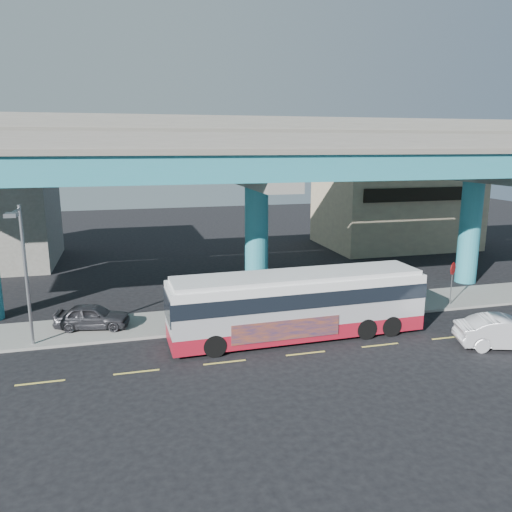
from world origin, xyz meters
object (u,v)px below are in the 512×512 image
object	(u,v)px
parked_car	(92,316)
street_lamp	(22,257)
stop_sign	(453,274)
transit_bus	(298,302)
sedan	(507,332)

from	to	relation	value
parked_car	street_lamp	xyz separation A→B (m)	(-2.79, -2.10, 3.92)
stop_sign	street_lamp	bearing A→B (deg)	170.30
transit_bus	street_lamp	distance (m)	13.65
parked_car	stop_sign	bearing A→B (deg)	-82.09
transit_bus	sedan	bearing A→B (deg)	-24.26
transit_bus	parked_car	distance (m)	11.15
sedan	parked_car	size ratio (longest dim) A/B	1.23
transit_bus	parked_car	xyz separation A→B (m)	(-10.46, 3.70, -1.07)
street_lamp	transit_bus	bearing A→B (deg)	-6.89
stop_sign	sedan	bearing A→B (deg)	-113.43
sedan	stop_sign	xyz separation A→B (m)	(1.35, 6.34, 1.33)
parked_car	street_lamp	distance (m)	5.25
transit_bus	sedan	size ratio (longest dim) A/B	2.65
sedan	street_lamp	xyz separation A→B (m)	(-22.83, 5.62, 3.94)
transit_bus	parked_car	size ratio (longest dim) A/B	3.25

